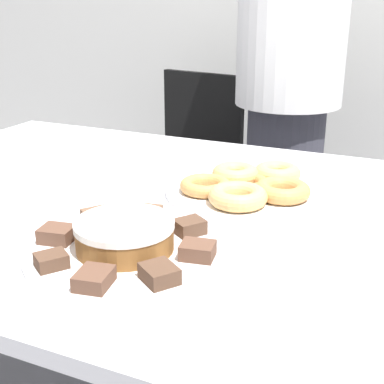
{
  "coord_description": "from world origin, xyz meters",
  "views": [
    {
      "loc": [
        0.46,
        -0.98,
        1.17
      ],
      "look_at": [
        0.05,
        -0.07,
        0.81
      ],
      "focal_mm": 50.0,
      "sensor_mm": 36.0,
      "label": 1
    }
  ],
  "objects_px": {
    "person_standing": "(288,92)",
    "plate_donuts": "(243,191)",
    "frosted_cake": "(125,235)",
    "plate_cake": "(125,251)",
    "office_chair_left": "(184,185)"
  },
  "relations": [
    {
      "from": "person_standing",
      "to": "plate_donuts",
      "type": "xyz_separation_m",
      "value": [
        0.12,
        -0.87,
        -0.08
      ]
    },
    {
      "from": "plate_donuts",
      "to": "frosted_cake",
      "type": "height_order",
      "value": "frosted_cake"
    },
    {
      "from": "plate_cake",
      "to": "frosted_cake",
      "type": "distance_m",
      "value": 0.03
    },
    {
      "from": "office_chair_left",
      "to": "plate_donuts",
      "type": "relative_size",
      "value": 2.44
    },
    {
      "from": "office_chair_left",
      "to": "plate_cake",
      "type": "height_order",
      "value": "office_chair_left"
    },
    {
      "from": "plate_cake",
      "to": "plate_donuts",
      "type": "relative_size",
      "value": 0.99
    },
    {
      "from": "plate_cake",
      "to": "frosted_cake",
      "type": "xyz_separation_m",
      "value": [
        0.0,
        0.0,
        0.03
      ]
    },
    {
      "from": "person_standing",
      "to": "frosted_cake",
      "type": "distance_m",
      "value": 1.24
    },
    {
      "from": "office_chair_left",
      "to": "frosted_cake",
      "type": "relative_size",
      "value": 4.98
    },
    {
      "from": "plate_cake",
      "to": "plate_donuts",
      "type": "bearing_deg",
      "value": 76.71
    },
    {
      "from": "person_standing",
      "to": "plate_cake",
      "type": "xyz_separation_m",
      "value": [
        0.03,
        -1.24,
        -0.08
      ]
    },
    {
      "from": "office_chair_left",
      "to": "plate_donuts",
      "type": "xyz_separation_m",
      "value": [
        0.56,
        -0.88,
        0.35
      ]
    },
    {
      "from": "office_chair_left",
      "to": "plate_donuts",
      "type": "distance_m",
      "value": 1.1
    },
    {
      "from": "plate_cake",
      "to": "plate_donuts",
      "type": "xyz_separation_m",
      "value": [
        0.09,
        0.38,
        0.0
      ]
    },
    {
      "from": "plate_cake",
      "to": "frosted_cake",
      "type": "relative_size",
      "value": 2.01
    }
  ]
}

